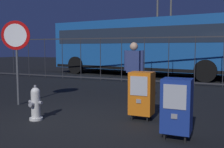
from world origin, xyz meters
TOP-DOWN VIEW (x-y plane):
  - ground_plane at (0.00, 0.00)m, footprint 60.00×60.00m
  - fire_hydrant at (-0.86, -0.19)m, footprint 0.33×0.31m
  - newspaper_box_primary at (1.19, 0.74)m, footprint 0.48×0.42m
  - newspaper_box_secondary at (2.09, -0.18)m, footprint 0.48×0.42m
  - stop_sign at (-2.29, 0.83)m, footprint 0.71×0.31m
  - pedestrian at (0.50, 2.20)m, footprint 0.55×0.22m
  - traffic_cone at (0.32, 3.30)m, footprint 0.36×0.36m
  - fence_barrier at (0.00, 6.57)m, footprint 18.03×0.04m
  - bus_near at (-1.55, 9.57)m, footprint 10.75×3.93m
  - bus_far at (-1.73, 13.14)m, footprint 10.75×3.96m
  - street_light_near_left at (-2.02, 14.61)m, footprint 0.32×0.32m
  - street_light_far_right at (-1.06, 14.63)m, footprint 0.32×0.32m

SIDE VIEW (x-z plane):
  - ground_plane at x=0.00m, z-range 0.00..0.00m
  - traffic_cone at x=0.32m, z-range -0.01..0.52m
  - fire_hydrant at x=-0.86m, z-range -0.02..0.72m
  - newspaper_box_primary at x=1.19m, z-range 0.06..1.08m
  - newspaper_box_secondary at x=2.09m, z-range 0.06..1.08m
  - pedestrian at x=0.50m, z-range 0.11..1.78m
  - fence_barrier at x=0.00m, z-range 0.02..2.02m
  - stop_sign at x=-2.29m, z-range 0.49..2.72m
  - bus_near at x=-1.55m, z-range 0.21..3.21m
  - bus_far at x=-1.73m, z-range 0.21..3.21m
  - street_light_far_right at x=-1.06m, z-range 0.58..8.94m
  - street_light_near_left at x=-2.02m, z-range 0.58..9.12m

